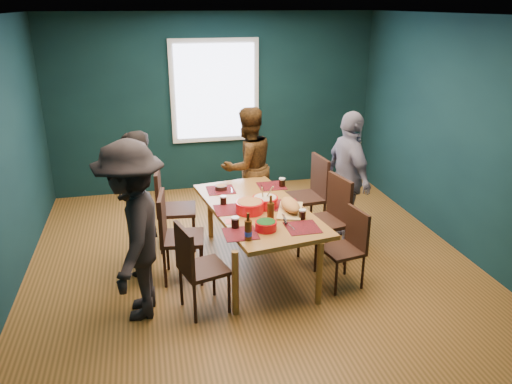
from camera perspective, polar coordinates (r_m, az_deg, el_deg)
room at (r=5.66m, az=-1.42°, el=6.10°), size 5.01×5.01×2.71m
dining_table at (r=5.47m, az=0.21°, el=-2.41°), size 1.23×2.02×0.72m
chair_left_far at (r=6.04m, az=-9.99°, el=-1.19°), size 0.49×0.49×0.99m
chair_left_mid at (r=5.33m, az=-9.43°, el=-4.34°), size 0.49×0.49×0.97m
chair_left_near at (r=4.75m, az=-6.97°, el=-8.03°), size 0.51×0.51×0.91m
chair_right_far at (r=6.37m, az=6.37°, el=0.29°), size 0.50×0.50×1.01m
chair_right_mid at (r=5.70m, az=8.51°, el=-2.40°), size 0.53×0.53×1.00m
chair_right_near at (r=5.29m, az=10.60°, el=-5.64°), size 0.44×0.44×0.83m
person_far_left at (r=5.49m, az=-13.48°, el=-1.33°), size 0.39×0.58×1.58m
person_back at (r=6.58m, az=-0.95°, el=2.93°), size 0.93×0.83×1.58m
person_right at (r=6.17m, az=10.53°, el=1.60°), size 0.48×0.99×1.63m
person_near_left at (r=4.69m, az=-13.84°, el=-4.44°), size 0.78×1.18×1.71m
bowl_salad at (r=5.29m, az=-0.72°, el=-1.67°), size 0.30×0.30×0.12m
bowl_dumpling at (r=5.43m, az=1.05°, el=-1.09°), size 0.28×0.28×0.26m
bowl_herbs at (r=4.89m, az=1.14°, el=-3.83°), size 0.21×0.21×0.09m
cutting_board at (r=5.32m, az=3.92°, el=-1.64°), size 0.40×0.64×0.14m
small_bowl at (r=5.95m, az=-4.02°, el=0.52°), size 0.14×0.14×0.06m
beer_bottle_a at (r=4.67m, az=-0.90°, el=-4.40°), size 0.07×0.07×0.27m
beer_bottle_b at (r=5.06m, az=1.68°, el=-2.24°), size 0.07×0.07×0.28m
cola_glass_a at (r=4.93m, az=-2.40°, el=-3.45°), size 0.08×0.08×0.12m
cola_glass_b at (r=5.16m, az=5.33°, el=-2.49°), size 0.07×0.07×0.10m
cola_glass_c at (r=6.04m, az=2.99°, el=1.15°), size 0.08×0.08×0.11m
cola_glass_d at (r=5.50m, az=-3.76°, el=-0.90°), size 0.07×0.07×0.10m
napkin_a at (r=5.57m, az=3.69°, el=-1.24°), size 0.13×0.13×0.00m
napkin_b at (r=5.10m, az=-2.85°, el=-3.37°), size 0.14×0.14×0.00m
napkin_c at (r=4.93m, az=6.32°, el=-4.39°), size 0.14×0.14×0.00m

